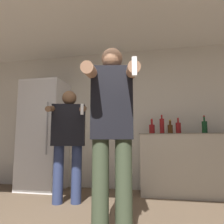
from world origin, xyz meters
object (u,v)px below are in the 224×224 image
(bottle_tall_gin, at_px, (152,128))
(bottle_green_wine, at_px, (162,126))
(refrigerator, at_px, (44,134))
(bottle_clear_vodka, at_px, (178,128))
(person_man_side, at_px, (68,137))
(person_woman_foreground, at_px, (112,129))
(bottle_brown_liquor, at_px, (205,127))
(bottle_dark_rum, at_px, (170,128))

(bottle_tall_gin, bearing_deg, bottle_green_wine, 0.00)
(refrigerator, xyz_separation_m, bottle_clear_vodka, (2.37, 0.06, 0.10))
(bottle_green_wine, relative_size, person_man_side, 0.20)
(refrigerator, distance_m, person_woman_foreground, 2.41)
(bottle_green_wine, xyz_separation_m, person_woman_foreground, (-0.47, -1.84, -0.15))
(person_woman_foreground, relative_size, person_man_side, 1.08)
(bottle_clear_vodka, xyz_separation_m, person_woman_foreground, (-0.74, -1.84, -0.12))
(bottle_green_wine, relative_size, bottle_clear_vodka, 1.21)
(bottle_green_wine, relative_size, person_woman_foreground, 0.19)
(bottle_brown_liquor, xyz_separation_m, person_man_side, (-1.99, -0.80, -0.18))
(bottle_tall_gin, bearing_deg, person_man_side, -145.31)
(bottle_brown_liquor, bearing_deg, person_man_side, -158.10)
(bottle_green_wine, bearing_deg, bottle_dark_rum, 0.00)
(refrigerator, bearing_deg, bottle_green_wine, 1.72)
(bottle_tall_gin, xyz_separation_m, bottle_dark_rum, (0.30, 0.00, -0.00))
(bottle_brown_liquor, bearing_deg, refrigerator, -178.70)
(refrigerator, xyz_separation_m, person_woman_foreground, (1.63, -1.78, -0.02))
(refrigerator, distance_m, bottle_tall_gin, 1.94)
(bottle_green_wine, relative_size, bottle_brown_liquor, 1.09)
(bottle_green_wine, xyz_separation_m, bottle_brown_liquor, (0.67, 0.00, -0.03))
(bottle_dark_rum, relative_size, person_man_side, 0.15)
(refrigerator, xyz_separation_m, bottle_dark_rum, (2.24, 0.06, 0.09))
(bottle_brown_liquor, relative_size, person_man_side, 0.19)
(bottle_green_wine, bearing_deg, person_man_side, -148.83)
(bottle_green_wine, bearing_deg, bottle_brown_liquor, 0.00)
(bottle_green_wine, distance_m, person_woman_foreground, 1.91)
(bottle_green_wine, xyz_separation_m, bottle_dark_rum, (0.13, 0.00, -0.04))
(bottle_tall_gin, xyz_separation_m, bottle_clear_vodka, (0.43, 0.00, 0.01))
(bottle_clear_vodka, height_order, person_man_side, person_man_side)
(refrigerator, relative_size, bottle_green_wine, 6.07)
(person_woman_foreground, bearing_deg, bottle_brown_liquor, 58.19)
(refrigerator, height_order, bottle_clear_vodka, refrigerator)
(bottle_dark_rum, distance_m, person_man_side, 1.67)
(bottle_clear_vodka, bearing_deg, bottle_green_wine, 180.00)
(bottle_green_wine, height_order, bottle_tall_gin, bottle_green_wine)
(refrigerator, bearing_deg, bottle_brown_liquor, 1.30)
(bottle_dark_rum, relative_size, person_woman_foreground, 0.14)
(bottle_clear_vodka, height_order, bottle_brown_liquor, bottle_brown_liquor)
(person_woman_foreground, bearing_deg, bottle_clear_vodka, 68.20)
(refrigerator, height_order, bottle_brown_liquor, refrigerator)
(bottle_green_wine, distance_m, bottle_brown_liquor, 0.67)
(bottle_dark_rum, bearing_deg, bottle_brown_liquor, 0.00)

